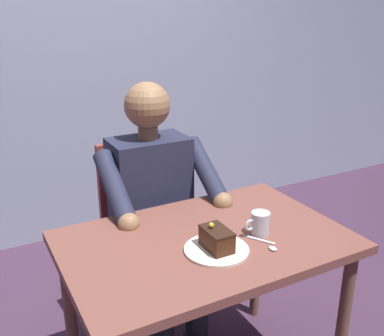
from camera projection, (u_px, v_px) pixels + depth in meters
cafe_rear_panel at (74, 13)px, 2.80m from camera, size 6.40×0.12×3.00m
dining_table at (205, 259)px, 1.70m from camera, size 1.07×0.70×0.71m
chair at (144, 222)px, 2.26m from camera, size 0.42×0.42×0.91m
seated_person at (157, 210)px, 2.07m from camera, size 0.53×0.58×1.23m
dessert_plate at (216, 250)px, 1.58m from camera, size 0.23×0.23×0.01m
cake_slice at (217, 239)px, 1.56m from camera, size 0.08×0.13×0.10m
coffee_cup at (260, 223)px, 1.68m from camera, size 0.11×0.07×0.09m
dessert_spoon at (267, 245)px, 1.61m from camera, size 0.07×0.14×0.01m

